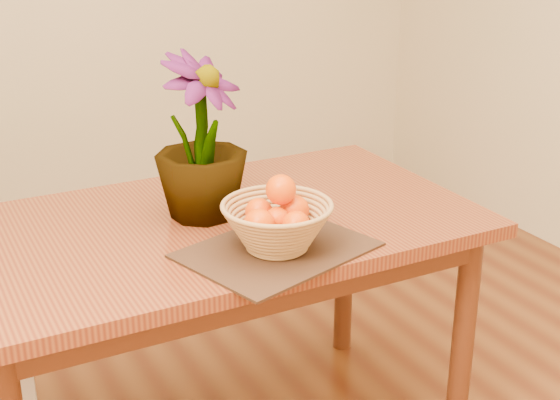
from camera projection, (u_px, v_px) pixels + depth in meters
name	position (u px, v px, depth m)	size (l,w,h in m)	color
table	(218.00, 249.00, 2.13)	(1.40, 0.80, 0.75)	brown
placemat	(277.00, 250.00, 1.91)	(0.44, 0.33, 0.01)	#3A2115
wicker_basket	(277.00, 228.00, 1.89)	(0.27, 0.27, 0.11)	tan
orange_pile	(278.00, 212.00, 1.88)	(0.19, 0.18, 0.13)	#F04303
potted_plant	(201.00, 138.00, 2.04)	(0.25, 0.25, 0.44)	#1B4A15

